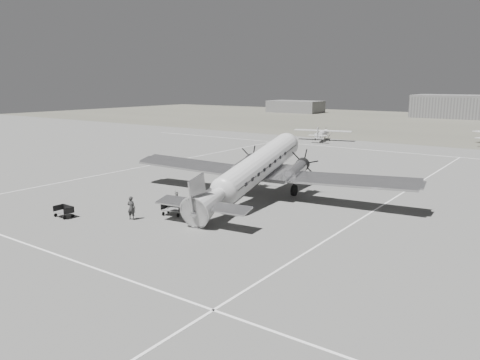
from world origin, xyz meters
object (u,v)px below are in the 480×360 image
(dc3_airliner, at_px, (254,172))
(passenger, at_px, (195,199))
(baggage_cart_far, at_px, (64,212))
(ramp_agent, at_px, (177,201))
(baggage_cart_near, at_px, (173,209))
(light_plane_left, at_px, (322,135))
(ground_crew, at_px, (131,208))
(shed_secondary, at_px, (295,107))

(dc3_airliner, bearing_deg, passenger, -117.65)
(baggage_cart_far, height_order, ramp_agent, ramp_agent)
(baggage_cart_near, relative_size, ramp_agent, 1.00)
(light_plane_left, bearing_deg, ramp_agent, -91.29)
(dc3_airliner, distance_m, baggage_cart_near, 7.98)
(ground_crew, bearing_deg, dc3_airliner, -129.82)
(ground_crew, height_order, ramp_agent, ground_crew)
(baggage_cart_near, relative_size, ground_crew, 0.94)
(dc3_airliner, bearing_deg, light_plane_left, 101.35)
(light_plane_left, bearing_deg, dc3_airliner, -85.73)
(dc3_airliner, bearing_deg, ground_crew, -120.45)
(ramp_agent, bearing_deg, baggage_cart_near, -128.15)
(ground_crew, distance_m, passenger, 5.10)
(shed_secondary, distance_m, light_plane_left, 81.08)
(light_plane_left, height_order, ramp_agent, light_plane_left)
(light_plane_left, xyz_separation_m, ground_crew, (9.89, -52.81, -0.16))
(baggage_cart_near, xyz_separation_m, ground_crew, (-1.68, -2.67, 0.42))
(passenger, bearing_deg, dc3_airliner, -34.70)
(baggage_cart_far, distance_m, ground_crew, 5.36)
(shed_secondary, height_order, passenger, shed_secondary)
(baggage_cart_far, bearing_deg, shed_secondary, 113.25)
(baggage_cart_far, relative_size, ramp_agent, 0.91)
(passenger, bearing_deg, light_plane_left, 0.16)
(shed_secondary, distance_m, ground_crew, 132.51)
(shed_secondary, xyz_separation_m, ramp_agent, (54.34, -117.76, -1.16))
(passenger, bearing_deg, shed_secondary, 11.37)
(shed_secondary, xyz_separation_m, passenger, (55.40, -116.84, -1.06))
(dc3_airliner, xyz_separation_m, ramp_agent, (-3.08, -6.26, -1.74))
(baggage_cart_far, distance_m, passenger, 9.98)
(baggage_cart_far, height_order, ground_crew, ground_crew)
(dc3_airliner, xyz_separation_m, baggage_cart_near, (-2.62, -7.24, -2.10))
(shed_secondary, height_order, dc3_airliner, dc3_airliner)
(ground_crew, bearing_deg, baggage_cart_far, 12.40)
(dc3_airliner, relative_size, baggage_cart_far, 17.72)
(ground_crew, relative_size, ramp_agent, 1.06)
(dc3_airliner, relative_size, passenger, 14.39)
(shed_secondary, height_order, baggage_cart_far, shed_secondary)
(baggage_cart_near, relative_size, baggage_cart_far, 1.10)
(light_plane_left, relative_size, ground_crew, 5.69)
(light_plane_left, distance_m, ramp_agent, 50.41)
(dc3_airliner, relative_size, baggage_cart_near, 16.09)
(light_plane_left, relative_size, ramp_agent, 6.05)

